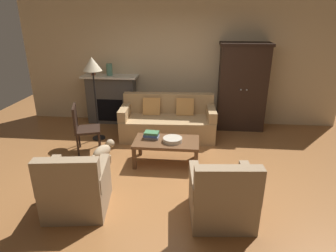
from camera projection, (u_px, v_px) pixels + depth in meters
ground_plane at (168, 174)px, 4.70m from camera, size 9.60×9.60×0.00m
back_wall at (179, 62)px, 6.55m from camera, size 7.20×0.10×2.80m
fireplace at (112, 99)px, 6.77m from camera, size 1.26×0.48×1.12m
armoire at (242, 87)px, 6.29m from camera, size 1.06×0.57×1.87m
couch at (168, 122)px, 6.04m from camera, size 1.96×0.95×0.86m
coffee_table at (166, 144)px, 4.92m from camera, size 1.10×0.60×0.42m
fruit_bowl at (173, 140)px, 4.85m from camera, size 0.32×0.32×0.07m
book_stack at (152, 135)px, 4.97m from camera, size 0.27×0.20×0.12m
mantel_vase_terracotta at (93, 71)px, 6.55m from camera, size 0.10×0.10×0.17m
mantel_vase_jade at (109, 70)px, 6.50m from camera, size 0.13×0.13×0.26m
armchair_near_left at (76, 189)px, 3.73m from camera, size 0.87×0.87×0.88m
armchair_near_right at (222, 198)px, 3.57m from camera, size 0.84×0.84×0.88m
side_chair_wooden at (82, 126)px, 5.30m from camera, size 0.56×0.56×0.90m
floor_lamp at (93, 69)px, 5.51m from camera, size 0.36×0.36×1.67m
dog at (103, 152)px, 4.91m from camera, size 0.32×0.55×0.39m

